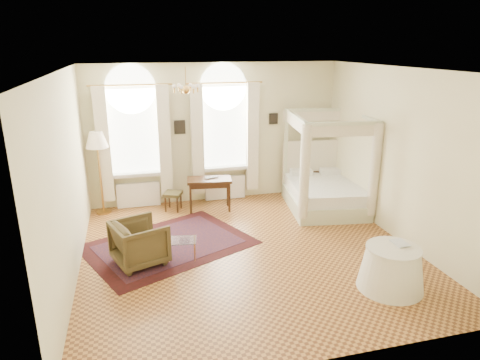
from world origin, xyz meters
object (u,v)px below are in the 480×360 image
at_px(stool, 173,195).
at_px(floor_lamp, 97,144).
at_px(coffee_table, 182,242).
at_px(canopy_bed, 325,188).
at_px(side_table, 391,268).
at_px(nightstand, 321,181).
at_px(armchair, 140,243).
at_px(writing_desk, 209,183).

distance_m(stool, floor_lamp, 2.02).
bearing_deg(coffee_table, canopy_bed, 24.65).
relative_size(coffee_table, side_table, 0.56).
bearing_deg(floor_lamp, side_table, -44.47).
distance_m(coffee_table, side_table, 3.56).
xyz_separation_m(nightstand, coffee_table, (-3.93, -2.64, 0.01)).
relative_size(nightstand, armchair, 0.74).
height_order(coffee_table, floor_lamp, floor_lamp).
distance_m(writing_desk, stool, 0.89).
height_order(canopy_bed, nightstand, canopy_bed).
bearing_deg(writing_desk, coffee_table, -112.65).
distance_m(coffee_table, floor_lamp, 3.28).
distance_m(canopy_bed, writing_desk, 2.68).
distance_m(nightstand, coffee_table, 4.74).
height_order(writing_desk, side_table, writing_desk).
relative_size(floor_lamp, side_table, 1.83).
distance_m(writing_desk, coffee_table, 2.43).
bearing_deg(coffee_table, floor_lamp, 119.07).
height_order(writing_desk, stool, writing_desk).
bearing_deg(coffee_table, nightstand, 33.87).
xyz_separation_m(nightstand, armchair, (-4.66, -2.63, 0.07)).
relative_size(canopy_bed, side_table, 2.20).
bearing_deg(writing_desk, nightstand, 7.90).
relative_size(stool, floor_lamp, 0.27).
distance_m(canopy_bed, coffee_table, 3.90).
relative_size(nightstand, floor_lamp, 0.34).
relative_size(nightstand, side_table, 0.62).
xyz_separation_m(armchair, floor_lamp, (-0.74, 2.63, 1.22)).
xyz_separation_m(writing_desk, side_table, (2.14, -4.03, -0.30)).
bearing_deg(side_table, canopy_bed, 82.15).
distance_m(floor_lamp, side_table, 6.48).
relative_size(stool, coffee_table, 0.86).
relative_size(canopy_bed, stool, 4.52).
bearing_deg(stool, coffee_table, -92.40).
bearing_deg(stool, floor_lamp, 171.29).
bearing_deg(canopy_bed, stool, 167.30).
relative_size(writing_desk, coffee_table, 1.83).
bearing_deg(floor_lamp, writing_desk, -9.87).
distance_m(armchair, floor_lamp, 2.99).
xyz_separation_m(canopy_bed, writing_desk, (-2.61, 0.60, 0.14)).
height_order(armchair, side_table, armchair).
distance_m(stool, coffee_table, 2.40).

